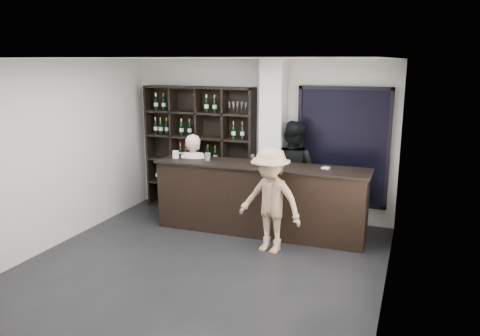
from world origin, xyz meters
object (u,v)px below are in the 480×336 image
at_px(customer, 270,201).
at_px(tasting_counter, 260,199).
at_px(taster_pink, 194,178).
at_px(wine_shelf, 200,149).
at_px(taster_black, 292,173).

bearing_deg(customer, tasting_counter, 133.19).
xyz_separation_m(taster_pink, customer, (1.70, -0.83, 0.01)).
height_order(wine_shelf, customer, wine_shelf).
bearing_deg(taster_pink, customer, 144.21).
bearing_deg(taster_pink, taster_black, -172.58).
distance_m(wine_shelf, taster_black, 1.92).
bearing_deg(taster_pink, tasting_counter, 164.60).
bearing_deg(customer, taster_black, 103.87).
relative_size(tasting_counter, taster_pink, 2.23).
bearing_deg(customer, wine_shelf, 154.88).
xyz_separation_m(taster_black, customer, (0.01, -1.35, -0.12)).
height_order(tasting_counter, customer, customer).
distance_m(tasting_counter, customer, 0.83).
bearing_deg(tasting_counter, customer, -61.25).
relative_size(wine_shelf, taster_black, 1.29).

